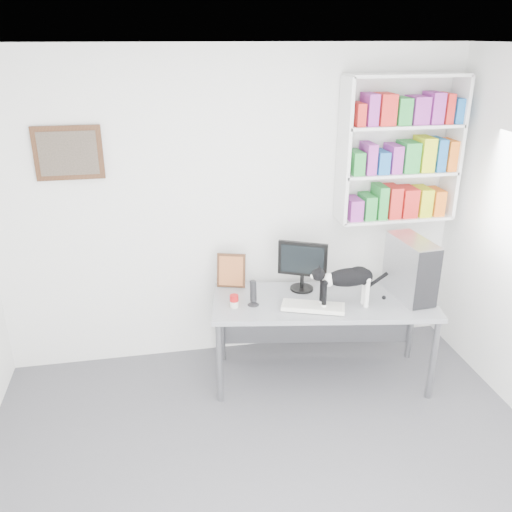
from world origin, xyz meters
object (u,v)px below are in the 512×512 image
at_px(speaker, 253,293).
at_px(leaning_print, 231,270).
at_px(soup_can, 234,301).
at_px(cat, 347,287).
at_px(keyboard, 313,307).
at_px(bookshelf, 400,149).
at_px(pc_tower, 411,268).
at_px(desk, 322,339).
at_px(monitor, 302,266).

bearing_deg(speaker, leaning_print, 110.10).
height_order(soup_can, cat, cat).
bearing_deg(keyboard, bookshelf, 54.95).
xyz_separation_m(pc_tower, cat, (-0.57, -0.09, -0.07)).
relative_size(desk, cat, 3.19).
relative_size(bookshelf, soup_can, 12.05).
bearing_deg(soup_can, speaker, 2.99).
bearing_deg(soup_can, monitor, 18.93).
relative_size(bookshelf, desk, 0.69).
relative_size(monitor, speaker, 2.02).
height_order(desk, keyboard, keyboard).
relative_size(monitor, keyboard, 0.89).
height_order(speaker, soup_can, speaker).
relative_size(desk, pc_tower, 3.62).
height_order(monitor, pc_tower, pc_tower).
bearing_deg(leaning_print, pc_tower, -1.55).
bearing_deg(keyboard, speaker, -178.74).
height_order(monitor, leaning_print, monitor).
bearing_deg(soup_can, leaning_print, 84.74).
relative_size(bookshelf, keyboard, 2.52).
bearing_deg(cat, speaker, 167.27).
xyz_separation_m(keyboard, pc_tower, (0.83, 0.07, 0.23)).
distance_m(keyboard, pc_tower, 0.87).
xyz_separation_m(speaker, cat, (0.71, -0.18, 0.07)).
relative_size(bookshelf, leaning_print, 4.13).
bearing_deg(speaker, desk, 0.63).
bearing_deg(pc_tower, soup_can, 171.67).
relative_size(bookshelf, speaker, 5.73).
distance_m(speaker, leaning_print, 0.40).
relative_size(pc_tower, speaker, 2.29).
distance_m(leaning_print, cat, 1.00).
relative_size(leaning_print, soup_can, 2.92).
bearing_deg(soup_can, bookshelf, 17.66).
xyz_separation_m(bookshelf, monitor, (-0.90, -0.27, -0.88)).
height_order(keyboard, pc_tower, pc_tower).
bearing_deg(bookshelf, pc_tower, -97.30).
relative_size(monitor, pc_tower, 0.88).
xyz_separation_m(speaker, soup_can, (-0.16, -0.01, -0.06)).
relative_size(soup_can, cat, 0.18).
bearing_deg(pc_tower, speaker, 170.95).
bearing_deg(soup_can, pc_tower, -2.98).
bearing_deg(leaning_print, cat, -17.09).
bearing_deg(bookshelf, speaker, -160.77).
bearing_deg(desk, keyboard, -124.89).
xyz_separation_m(desk, cat, (0.13, -0.15, 0.55)).
bearing_deg(desk, bookshelf, 42.07).
xyz_separation_m(monitor, keyboard, (-0.00, -0.36, -0.20)).
xyz_separation_m(bookshelf, pc_tower, (-0.07, -0.56, -0.85)).
distance_m(bookshelf, speaker, 1.74).
height_order(speaker, leaning_print, leaning_print).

